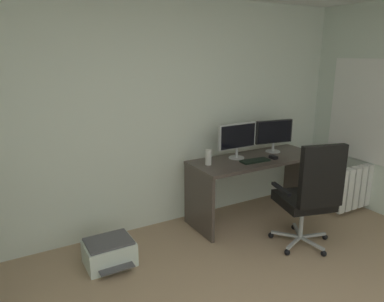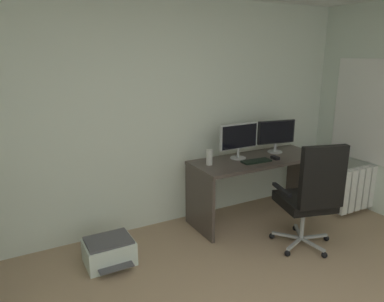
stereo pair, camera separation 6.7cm
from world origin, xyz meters
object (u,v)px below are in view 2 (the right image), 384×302
(computer_mouse, at_px, (275,158))
(desktop_speaker, at_px, (209,157))
(printer, at_px, (109,251))
(radiator, at_px, (366,187))
(office_chair, at_px, (311,194))
(desk, at_px, (257,174))
(monitor_secondary, at_px, (276,133))
(keyboard, at_px, (256,161))
(monitor_main, at_px, (239,138))

(computer_mouse, relative_size, desktop_speaker, 0.59)
(printer, distance_m, radiator, 3.17)
(office_chair, height_order, printer, office_chair)
(desk, relative_size, office_chair, 1.42)
(monitor_secondary, height_order, computer_mouse, monitor_secondary)
(monitor_secondary, bearing_deg, desk, -163.72)
(office_chair, bearing_deg, printer, 158.21)
(keyboard, distance_m, desktop_speaker, 0.55)
(monitor_secondary, distance_m, office_chair, 1.10)
(printer, bearing_deg, keyboard, 0.72)
(desk, height_order, keyboard, keyboard)
(printer, bearing_deg, computer_mouse, 0.17)
(computer_mouse, xyz_separation_m, desktop_speaker, (-0.78, 0.18, 0.07))
(desk, height_order, desktop_speaker, desktop_speaker)
(keyboard, height_order, desktop_speaker, desktop_speaker)
(computer_mouse, relative_size, office_chair, 0.09)
(monitor_secondary, distance_m, computer_mouse, 0.38)
(monitor_secondary, height_order, desktop_speaker, monitor_secondary)
(keyboard, relative_size, desktop_speaker, 2.00)
(computer_mouse, distance_m, printer, 2.09)
(keyboard, xyz_separation_m, radiator, (1.41, -0.42, -0.43))
(desk, distance_m, keyboard, 0.25)
(radiator, bearing_deg, office_chair, -166.20)
(desk, relative_size, radiator, 1.70)
(desk, bearing_deg, keyboard, -134.63)
(keyboard, distance_m, radiator, 1.53)
(desktop_speaker, height_order, office_chair, office_chair)
(monitor_main, bearing_deg, office_chair, -79.17)
(desktop_speaker, xyz_separation_m, office_chair, (0.61, -0.91, -0.23))
(monitor_main, bearing_deg, monitor_secondary, 0.00)
(printer, bearing_deg, office_chair, -21.79)
(computer_mouse, xyz_separation_m, office_chair, (-0.18, -0.73, -0.16))
(keyboard, xyz_separation_m, computer_mouse, (0.26, -0.02, 0.01))
(computer_mouse, bearing_deg, desktop_speaker, 169.46)
(monitor_secondary, height_order, radiator, monitor_secondary)
(office_chair, xyz_separation_m, printer, (-1.82, 0.73, -0.48))
(desk, height_order, office_chair, office_chair)
(radiator, bearing_deg, monitor_secondary, 146.31)
(monitor_main, height_order, keyboard, monitor_main)
(monitor_main, xyz_separation_m, computer_mouse, (0.36, -0.23, -0.23))
(keyboard, distance_m, computer_mouse, 0.26)
(monitor_main, height_order, printer, monitor_main)
(desktop_speaker, bearing_deg, desk, -5.00)
(monitor_secondary, distance_m, radiator, 1.32)
(printer, bearing_deg, monitor_secondary, 6.10)
(monitor_main, relative_size, printer, 1.14)
(printer, bearing_deg, desk, 4.09)
(computer_mouse, bearing_deg, keyboard, 178.96)
(computer_mouse, height_order, radiator, computer_mouse)
(radiator, bearing_deg, printer, 172.74)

